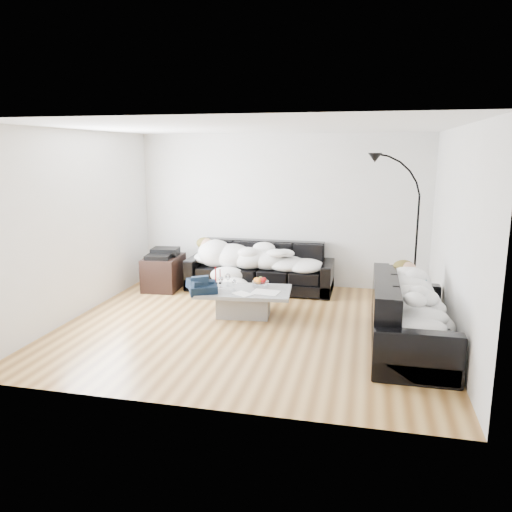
% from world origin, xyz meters
% --- Properties ---
extents(ground, '(5.00, 5.00, 0.00)m').
position_xyz_m(ground, '(0.00, 0.00, 0.00)').
color(ground, '#905D2B').
rests_on(ground, ground).
extents(wall_back, '(5.00, 0.02, 2.60)m').
position_xyz_m(wall_back, '(0.00, 2.25, 1.30)').
color(wall_back, silver).
rests_on(wall_back, ground).
extents(wall_left, '(0.02, 4.50, 2.60)m').
position_xyz_m(wall_left, '(-2.50, 0.00, 1.30)').
color(wall_left, silver).
rests_on(wall_left, ground).
extents(wall_right, '(0.02, 4.50, 2.60)m').
position_xyz_m(wall_right, '(2.50, 0.00, 1.30)').
color(wall_right, silver).
rests_on(wall_right, ground).
extents(ceiling, '(5.00, 5.00, 0.00)m').
position_xyz_m(ceiling, '(0.00, 0.00, 2.60)').
color(ceiling, white).
rests_on(ceiling, ground).
extents(sofa_back, '(2.44, 0.84, 0.80)m').
position_xyz_m(sofa_back, '(-0.27, 1.77, 0.40)').
color(sofa_back, black).
rests_on(sofa_back, ground).
extents(sofa_right, '(0.89, 2.07, 0.84)m').
position_xyz_m(sofa_right, '(2.02, -0.34, 0.42)').
color(sofa_right, black).
rests_on(sofa_right, ground).
extents(sleeper_back, '(2.06, 0.71, 0.41)m').
position_xyz_m(sleeper_back, '(-0.27, 1.72, 0.63)').
color(sleeper_back, white).
rests_on(sleeper_back, sofa_back).
extents(sleeper_right, '(0.75, 1.77, 0.43)m').
position_xyz_m(sleeper_right, '(2.02, -0.34, 0.64)').
color(sleeper_right, white).
rests_on(sleeper_right, sofa_right).
extents(teal_cushion, '(0.42, 0.38, 0.20)m').
position_xyz_m(teal_cushion, '(1.96, 0.30, 0.72)').
color(teal_cushion, '#0C4D5A').
rests_on(teal_cushion, sofa_right).
extents(coffee_table, '(1.39, 0.90, 0.39)m').
position_xyz_m(coffee_table, '(-0.20, 0.38, 0.19)').
color(coffee_table, '#939699').
rests_on(coffee_table, ground).
extents(fruit_bowl, '(0.25, 0.25, 0.15)m').
position_xyz_m(fruit_bowl, '(0.01, 0.58, 0.46)').
color(fruit_bowl, white).
rests_on(fruit_bowl, coffee_table).
extents(wine_glass_a, '(0.09, 0.09, 0.18)m').
position_xyz_m(wine_glass_a, '(-0.47, 0.53, 0.48)').
color(wine_glass_a, white).
rests_on(wine_glass_a, coffee_table).
extents(wine_glass_b, '(0.07, 0.07, 0.16)m').
position_xyz_m(wine_glass_b, '(-0.54, 0.43, 0.46)').
color(wine_glass_b, white).
rests_on(wine_glass_b, coffee_table).
extents(wine_glass_c, '(0.08, 0.08, 0.15)m').
position_xyz_m(wine_glass_c, '(-0.32, 0.33, 0.46)').
color(wine_glass_c, white).
rests_on(wine_glass_c, coffee_table).
extents(candle_left, '(0.05, 0.05, 0.26)m').
position_xyz_m(candle_left, '(-0.67, 0.59, 0.51)').
color(candle_left, maroon).
rests_on(candle_left, coffee_table).
extents(candle_right, '(0.04, 0.04, 0.21)m').
position_xyz_m(candle_right, '(-0.62, 0.63, 0.49)').
color(candle_right, maroon).
rests_on(candle_right, coffee_table).
extents(newspaper_a, '(0.40, 0.33, 0.01)m').
position_xyz_m(newspaper_a, '(0.13, 0.31, 0.39)').
color(newspaper_a, silver).
rests_on(newspaper_a, coffee_table).
extents(newspaper_b, '(0.32, 0.30, 0.01)m').
position_xyz_m(newspaper_b, '(-0.16, 0.17, 0.39)').
color(newspaper_b, silver).
rests_on(newspaper_b, coffee_table).
extents(navy_jacket, '(0.50, 0.47, 0.20)m').
position_xyz_m(navy_jacket, '(-0.75, 0.12, 0.57)').
color(navy_jacket, black).
rests_on(navy_jacket, coffee_table).
extents(shoes, '(0.45, 0.38, 0.09)m').
position_xyz_m(shoes, '(1.79, -0.59, 0.04)').
color(shoes, '#472311').
rests_on(shoes, ground).
extents(av_cabinet, '(0.61, 0.84, 0.55)m').
position_xyz_m(av_cabinet, '(-1.89, 1.50, 0.28)').
color(av_cabinet, black).
rests_on(av_cabinet, ground).
extents(stereo, '(0.48, 0.39, 0.13)m').
position_xyz_m(stereo, '(-1.89, 1.50, 0.62)').
color(stereo, black).
rests_on(stereo, av_cabinet).
extents(floor_lamp, '(0.79, 0.51, 2.01)m').
position_xyz_m(floor_lamp, '(2.22, 1.79, 1.01)').
color(floor_lamp, black).
rests_on(floor_lamp, ground).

